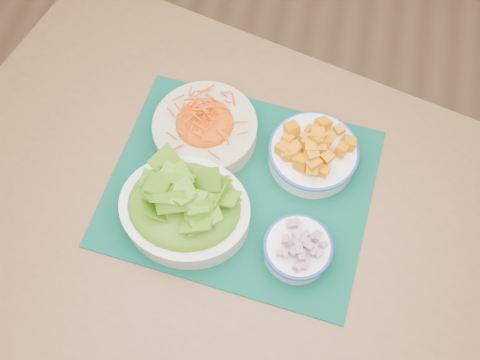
# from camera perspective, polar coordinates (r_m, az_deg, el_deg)

# --- Properties ---
(ground) EXTENTS (4.00, 4.00, 0.00)m
(ground) POSITION_cam_1_polar(r_m,az_deg,el_deg) (1.80, 3.10, -13.09)
(ground) COLOR #996C4A
(ground) RESTS_ON ground
(table) EXTENTS (1.49, 1.17, 0.75)m
(table) POSITION_cam_1_polar(r_m,az_deg,el_deg) (1.16, -0.45, -5.48)
(table) COLOR brown
(table) RESTS_ON ground
(placemat) EXTENTS (0.56, 0.48, 0.00)m
(placemat) POSITION_cam_1_polar(r_m,az_deg,el_deg) (1.11, -0.00, -0.73)
(placemat) COLOR #012F24
(placemat) RESTS_ON table
(carrot_bowl) EXTENTS (0.22, 0.22, 0.09)m
(carrot_bowl) POSITION_cam_1_polar(r_m,az_deg,el_deg) (1.13, -3.77, 5.80)
(carrot_bowl) COLOR beige
(carrot_bowl) RESTS_ON placemat
(squash_bowl) EXTENTS (0.23, 0.23, 0.09)m
(squash_bowl) POSITION_cam_1_polar(r_m,az_deg,el_deg) (1.11, 7.88, 3.15)
(squash_bowl) COLOR white
(squash_bowl) RESTS_ON placemat
(lettuce_bowl) EXTENTS (0.27, 0.23, 0.13)m
(lettuce_bowl) POSITION_cam_1_polar(r_m,az_deg,el_deg) (1.03, -5.99, -2.70)
(lettuce_bowl) COLOR silver
(lettuce_bowl) RESTS_ON placemat
(onion_bowl) EXTENTS (0.15, 0.15, 0.07)m
(onion_bowl) POSITION_cam_1_polar(r_m,az_deg,el_deg) (1.02, 6.20, -7.16)
(onion_bowl) COLOR white
(onion_bowl) RESTS_ON placemat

